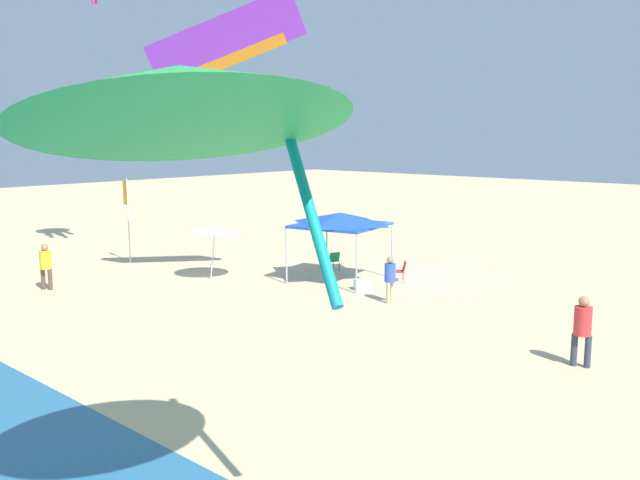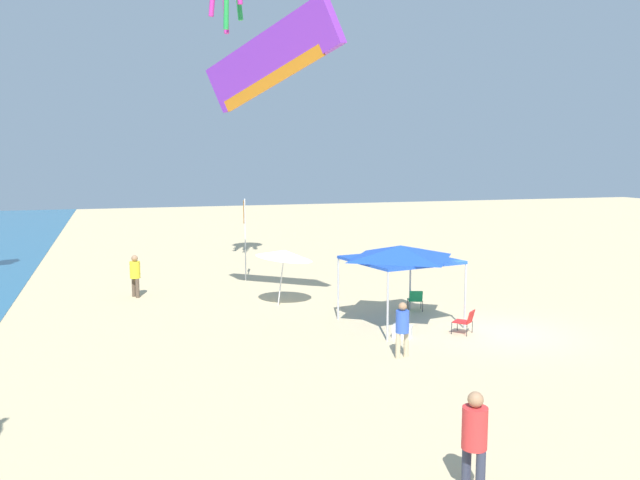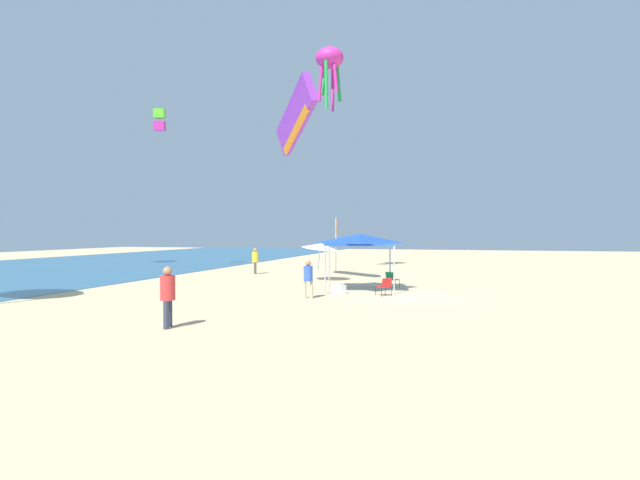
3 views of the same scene
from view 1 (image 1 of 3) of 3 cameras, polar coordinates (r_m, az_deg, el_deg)
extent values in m
cube|color=#D6BC8C|center=(27.96, 8.75, -3.27)|extent=(120.00, 120.00, 0.10)
cylinder|color=#B7B7BC|center=(27.51, 6.21, -0.95)|extent=(0.07, 0.07, 2.23)
cylinder|color=#B7B7BC|center=(28.91, 0.58, -0.41)|extent=(0.07, 0.07, 2.23)
cylinder|color=#B7B7BC|center=(24.69, 3.15, -2.06)|extent=(0.07, 0.07, 2.23)
cylinder|color=#B7B7BC|center=(26.24, -2.90, -1.39)|extent=(0.07, 0.07, 2.23)
cube|color=blue|center=(26.61, 1.78, 1.30)|extent=(3.74, 3.80, 0.10)
pyramid|color=blue|center=(26.57, 1.78, 1.89)|extent=(3.67, 3.72, 0.45)
cylinder|color=silver|center=(27.41, -9.17, -1.10)|extent=(0.11, 0.31, 2.19)
cone|color=white|center=(27.32, -8.97, 0.90)|extent=(2.27, 2.28, 0.65)
cylinder|color=black|center=(27.27, 6.04, -2.99)|extent=(0.02, 0.02, 0.40)
cylinder|color=black|center=(26.76, 6.12, -3.23)|extent=(0.02, 0.02, 0.40)
cylinder|color=black|center=(27.31, 7.13, -2.99)|extent=(0.02, 0.02, 0.40)
cylinder|color=black|center=(26.81, 7.23, -3.23)|extent=(0.02, 0.02, 0.40)
cube|color=red|center=(26.99, 6.64, -2.69)|extent=(0.73, 0.73, 0.03)
cube|color=red|center=(26.98, 7.26, -2.26)|extent=(0.42, 0.46, 0.41)
cylinder|color=black|center=(29.46, 1.15, -2.04)|extent=(0.02, 0.02, 0.40)
cylinder|color=black|center=(29.21, 0.26, -2.13)|extent=(0.02, 0.02, 0.40)
cylinder|color=black|center=(29.02, 1.66, -2.21)|extent=(0.02, 0.02, 0.40)
cylinder|color=black|center=(28.76, 0.77, -2.31)|extent=(0.02, 0.02, 0.40)
cube|color=#198C4C|center=(29.07, 0.96, -1.78)|extent=(0.66, 0.66, 0.03)
cube|color=#198C4C|center=(28.79, 1.25, -1.47)|extent=(0.29, 0.51, 0.41)
cube|color=white|center=(25.47, 3.65, -3.87)|extent=(0.67, 0.72, 0.36)
cube|color=white|center=(25.42, 3.65, -3.43)|extent=(0.69, 0.74, 0.04)
cylinder|color=silver|center=(31.61, -16.13, 1.57)|extent=(0.06, 0.06, 3.89)
cube|color=orange|center=(31.62, -16.41, 3.93)|extent=(0.30, 0.02, 1.10)
cylinder|color=#C6B28C|center=(23.73, 6.15, -4.39)|extent=(0.15, 0.15, 0.75)
cylinder|color=#C6B28C|center=(23.47, 5.87, -4.54)|extent=(0.15, 0.15, 0.75)
cylinder|color=blue|center=(23.45, 6.04, -2.80)|extent=(0.39, 0.39, 0.65)
sphere|color=#A87A56|center=(23.36, 6.06, -1.73)|extent=(0.24, 0.24, 0.24)
cylinder|color=brown|center=(27.52, -22.69, -3.11)|extent=(0.16, 0.16, 0.81)
cylinder|color=brown|center=(27.33, -22.16, -3.16)|extent=(0.16, 0.16, 0.81)
cylinder|color=yellow|center=(27.28, -22.52, -1.58)|extent=(0.42, 0.42, 0.70)
sphere|color=#A87A56|center=(27.20, -22.59, -0.58)|extent=(0.26, 0.26, 0.26)
cylinder|color=#33384C|center=(18.40, 22.01, -8.88)|extent=(0.16, 0.16, 0.84)
cylinder|color=#33384C|center=(18.42, 20.98, -8.79)|extent=(0.16, 0.16, 0.84)
cylinder|color=red|center=(18.19, 21.64, -6.48)|extent=(0.44, 0.44, 0.73)
sphere|color=#A87A56|center=(18.07, 21.74, -4.94)|extent=(0.27, 0.27, 0.27)
cone|color=green|center=(8.56, -11.86, 12.00)|extent=(5.61, 5.58, 1.75)
cylinder|color=teal|center=(9.15, -1.02, 3.18)|extent=(1.88, 0.94, 2.60)
cube|color=purple|center=(25.20, -8.15, 16.62)|extent=(4.96, 3.94, 3.59)
cube|color=orange|center=(25.12, -8.11, 14.91)|extent=(3.80, 2.75, 2.01)
camera|label=2|loc=(11.41, 59.79, 4.10)|focal=36.55mm
camera|label=3|loc=(26.18, 57.28, -1.72)|focal=28.01mm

